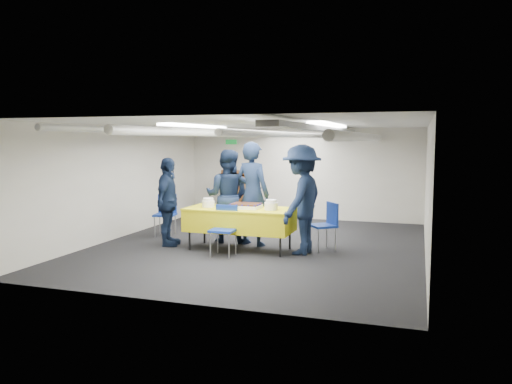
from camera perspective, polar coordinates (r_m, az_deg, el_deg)
ground at (r=9.56m, az=0.39°, el=-6.15°), size 7.00×7.00×0.00m
room_shell at (r=9.71m, az=1.66°, el=4.81°), size 6.00×7.00×2.30m
serving_table at (r=9.13m, az=-1.86°, el=-3.16°), size 1.96×0.90×0.77m
sheet_cake at (r=9.06m, az=-1.17°, el=-1.59°), size 0.54×0.42×0.09m
plate_stack_left at (r=9.27m, az=-5.48°, el=-1.24°), size 0.23×0.23×0.17m
plate_stack_right at (r=8.85m, az=1.74°, el=-1.52°), size 0.24×0.24×0.18m
podium at (r=12.82m, az=-2.25°, el=-0.26°), size 0.62×0.53×1.25m
chair_near at (r=8.74m, az=-3.59°, el=-3.77°), size 0.43×0.43×0.87m
chair_right at (r=9.21m, az=8.12°, el=-3.31°), size 0.59×0.59×0.87m
chair_left at (r=10.66m, az=-10.25°, el=-2.08°), size 0.49×0.49×0.87m
sailor_a at (r=9.47m, az=-0.41°, el=-0.21°), size 0.83×0.67×1.98m
sailor_b at (r=9.81m, az=-3.31°, el=-0.46°), size 0.94×0.76×1.82m
sailor_c at (r=9.59m, az=-10.05°, el=-1.12°), size 0.60×1.05×1.68m
sailor_d at (r=8.80m, az=5.22°, el=-0.86°), size 0.89×1.34×1.93m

